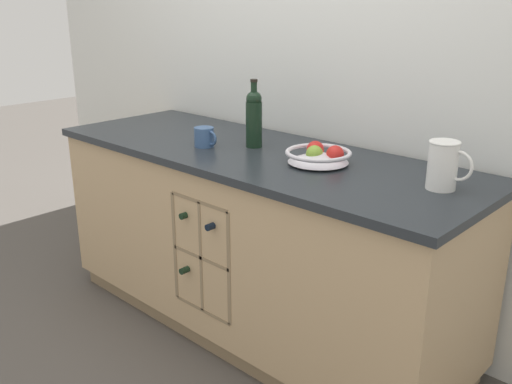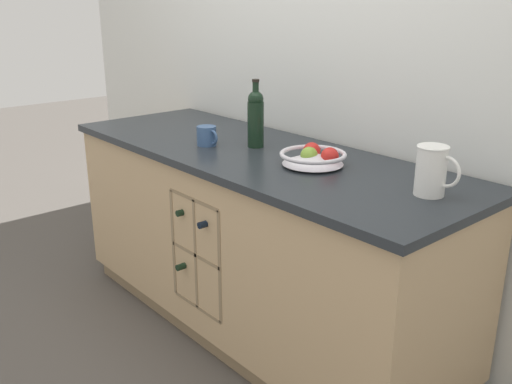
# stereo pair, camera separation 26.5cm
# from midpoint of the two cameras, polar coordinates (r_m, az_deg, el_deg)

# --- Properties ---
(ground_plane) EXTENTS (14.00, 14.00, 0.00)m
(ground_plane) POSITION_cam_midpoint_polar(r_m,az_deg,el_deg) (2.95, 2.64, -13.10)
(ground_plane) COLOR #4C4742
(back_wall) EXTENTS (4.49, 0.06, 2.55)m
(back_wall) POSITION_cam_midpoint_polar(r_m,az_deg,el_deg) (2.83, 9.42, 12.78)
(back_wall) COLOR silver
(back_wall) RESTS_ON ground_plane
(kitchen_island) EXTENTS (2.13, 0.77, 0.90)m
(kitchen_island) POSITION_cam_midpoint_polar(r_m,az_deg,el_deg) (2.74, 2.75, -4.95)
(kitchen_island) COLOR #8B7354
(kitchen_island) RESTS_ON ground_plane
(fruit_bowl) EXTENTS (0.28, 0.28, 0.08)m
(fruit_bowl) POSITION_cam_midpoint_polar(r_m,az_deg,el_deg) (2.37, 9.00, 3.49)
(fruit_bowl) COLOR silver
(fruit_bowl) RESTS_ON kitchen_island
(white_pitcher) EXTENTS (0.17, 0.11, 0.18)m
(white_pitcher) POSITION_cam_midpoint_polar(r_m,az_deg,el_deg) (2.11, 20.69, 2.05)
(white_pitcher) COLOR white
(white_pitcher) RESTS_ON kitchen_island
(ceramic_mug) EXTENTS (0.13, 0.09, 0.09)m
(ceramic_mug) POSITION_cam_midpoint_polar(r_m,az_deg,el_deg) (2.68, -2.10, 5.60)
(ceramic_mug) COLOR #385684
(ceramic_mug) RESTS_ON kitchen_island
(standing_wine_bottle) EXTENTS (0.08, 0.08, 0.31)m
(standing_wine_bottle) POSITION_cam_midpoint_polar(r_m,az_deg,el_deg) (2.63, 2.87, 7.47)
(standing_wine_bottle) COLOR black
(standing_wine_bottle) RESTS_ON kitchen_island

